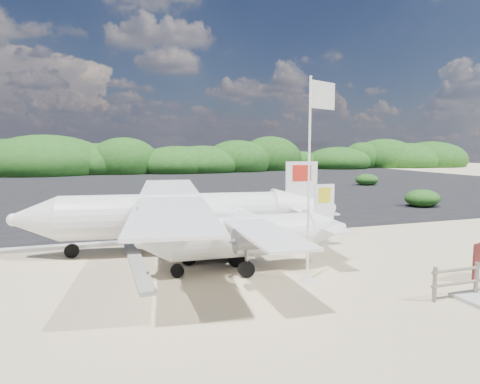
{
  "coord_description": "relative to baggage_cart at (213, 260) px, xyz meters",
  "views": [
    {
      "loc": [
        -5.83,
        -14.14,
        4.37
      ],
      "look_at": [
        0.73,
        5.13,
        2.11
      ],
      "focal_mm": 32.0,
      "sensor_mm": 36.0,
      "label": 1
    }
  ],
  "objects": [
    {
      "name": "aircraft_large",
      "position": [
        17.89,
        19.86,
        0.0
      ],
      "size": [
        17.73,
        17.73,
        4.66
      ],
      "primitive_type": null,
      "rotation": [
        0.0,
        0.0,
        2.99
      ],
      "color": "#B2B2B2",
      "rests_on": "ground"
    },
    {
      "name": "crew_a",
      "position": [
        -0.61,
        2.54,
        0.79
      ],
      "size": [
        0.67,
        0.56,
        1.57
      ],
      "primitive_type": "imported",
      "rotation": [
        0.0,
        0.0,
        2.78
      ],
      "color": "#151C4E",
      "rests_on": "ground"
    },
    {
      "name": "baggage_cart",
      "position": [
        0.0,
        0.0,
        0.0
      ],
      "size": [
        2.85,
        1.93,
        1.32
      ],
      "primitive_type": null,
      "rotation": [
        0.0,
        0.0,
        -0.17
      ],
      "color": "#0B1FA7",
      "rests_on": "ground"
    },
    {
      "name": "crew_c",
      "position": [
        0.96,
        -0.32,
        0.95
      ],
      "size": [
        1.21,
        0.88,
        1.9
      ],
      "primitive_type": "imported",
      "rotation": [
        0.0,
        0.0,
        3.56
      ],
      "color": "#151C4E",
      "rests_on": "ground"
    },
    {
      "name": "ground",
      "position": [
        1.68,
        -1.19,
        0.0
      ],
      "size": [
        160.0,
        160.0,
        0.0
      ],
      "primitive_type": "plane",
      "color": "beige"
    },
    {
      "name": "asphalt_apron",
      "position": [
        1.68,
        28.81,
        0.0
      ],
      "size": [
        90.0,
        50.0,
        0.04
      ],
      "primitive_type": null,
      "color": "#B2B2B2",
      "rests_on": "ground"
    },
    {
      "name": "crew_b",
      "position": [
        3.53,
        4.68,
        0.96
      ],
      "size": [
        1.09,
        0.94,
        1.92
      ],
      "primitive_type": "imported",
      "rotation": [
        0.0,
        0.0,
        3.39
      ],
      "color": "#151C4E",
      "rests_on": "ground"
    },
    {
      "name": "vegetation_band",
      "position": [
        1.68,
        53.81,
        0.0
      ],
      "size": [
        124.0,
        8.0,
        4.4
      ],
      "primitive_type": null,
      "color": "#B2B2B2",
      "rests_on": "ground"
    },
    {
      "name": "flagpole",
      "position": [
        2.24,
        -3.33,
        0.0
      ],
      "size": [
        1.4,
        1.02,
        6.47
      ],
      "primitive_type": null,
      "rotation": [
        0.0,
        0.0,
        0.42
      ],
      "color": "white",
      "rests_on": "ground"
    }
  ]
}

